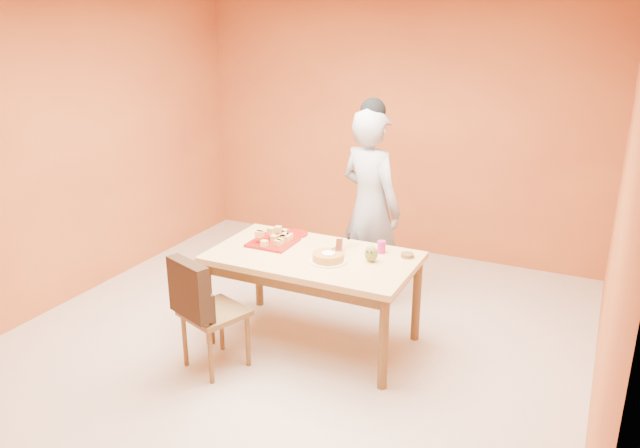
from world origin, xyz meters
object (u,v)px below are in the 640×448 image
at_px(dining_chair, 213,311).
at_px(egg_ornament, 371,254).
at_px(pastry_platter, 273,242).
at_px(red_dinner_plate, 295,234).
at_px(sponge_cake, 328,257).
at_px(dining_table, 313,266).
at_px(magenta_glass, 381,247).
at_px(checker_tin, 407,255).
at_px(person, 370,208).

height_order(dining_chair, egg_ornament, dining_chair).
bearing_deg(pastry_platter, red_dinner_plate, 76.84).
height_order(pastry_platter, sponge_cake, sponge_cake).
height_order(dining_chair, sponge_cake, dining_chair).
relative_size(sponge_cake, egg_ornament, 1.86).
bearing_deg(dining_table, pastry_platter, 168.95).
bearing_deg(pastry_platter, magenta_glass, 12.67).
height_order(sponge_cake, checker_tin, sponge_cake).
bearing_deg(magenta_glass, checker_tin, -1.05).
bearing_deg(dining_table, sponge_cake, -24.42).
bearing_deg(sponge_cake, checker_tin, 34.01).
xyz_separation_m(dining_table, egg_ornament, (0.46, 0.07, 0.16)).
bearing_deg(egg_ornament, dining_table, -176.51).
bearing_deg(pastry_platter, checker_tin, 10.03).
distance_m(dining_table, magenta_glass, 0.56).
bearing_deg(sponge_cake, pastry_platter, 164.86).
xyz_separation_m(sponge_cake, magenta_glass, (0.30, 0.35, 0.01)).
height_order(pastry_platter, magenta_glass, magenta_glass).
relative_size(dining_chair, red_dinner_plate, 4.14).
distance_m(sponge_cake, checker_tin, 0.62).
xyz_separation_m(red_dinner_plate, egg_ornament, (0.80, -0.28, 0.06)).
distance_m(pastry_platter, egg_ornament, 0.87).
bearing_deg(magenta_glass, dining_chair, -135.54).
height_order(dining_table, dining_chair, dining_chair).
height_order(dining_chair, person, person).
xyz_separation_m(person, egg_ornament, (0.34, -0.87, -0.07)).
distance_m(pastry_platter, sponge_cake, 0.59).
distance_m(dining_chair, pastry_platter, 0.81).
bearing_deg(checker_tin, dining_chair, -141.37).
xyz_separation_m(dining_chair, sponge_cake, (0.66, 0.59, 0.33)).
xyz_separation_m(dining_chair, magenta_glass, (0.96, 0.94, 0.33)).
bearing_deg(dining_table, red_dinner_plate, 134.31).
relative_size(dining_table, egg_ornament, 12.30).
bearing_deg(egg_ornament, person, 106.99).
xyz_separation_m(red_dinner_plate, magenta_glass, (0.81, -0.08, 0.04)).
height_order(red_dinner_plate, magenta_glass, magenta_glass).
height_order(person, pastry_platter, person).
bearing_deg(checker_tin, sponge_cake, -145.99).
xyz_separation_m(dining_table, sponge_cake, (0.17, -0.08, 0.13)).
relative_size(egg_ornament, checker_tin, 1.30).
relative_size(dining_chair, checker_tin, 9.14).
relative_size(magenta_glass, checker_tin, 0.96).
bearing_deg(checker_tin, pastry_platter, -169.97).
height_order(dining_table, person, person).
bearing_deg(red_dinner_plate, pastry_platter, -103.16).
relative_size(person, egg_ornament, 13.77).
bearing_deg(person, egg_ornament, 134.14).
bearing_deg(dining_table, person, 83.03).
bearing_deg(dining_chair, egg_ornament, 57.58).
distance_m(sponge_cake, egg_ornament, 0.33).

